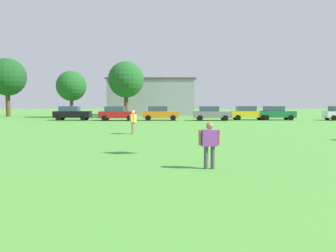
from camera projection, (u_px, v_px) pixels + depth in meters
The scene contains 13 objects.
ground_plane at pixel (152, 130), 29.71m from camera, with size 160.00×160.00×0.00m, color #4C9338.
adult_bystander at pixel (209, 141), 12.46m from camera, with size 0.75×0.33×1.58m.
bystander_near_trees at pixel (133, 120), 25.66m from camera, with size 0.43×0.77×1.66m.
parked_car_black_0 at pixel (71, 113), 44.25m from camera, with size 4.30×2.02×1.68m.
parked_car_red_1 at pixel (117, 113), 43.43m from camera, with size 4.30×2.02×1.68m.
parked_car_orange_2 at pixel (160, 113), 44.03m from camera, with size 4.30×2.02×1.68m.
parked_car_gray_3 at pixel (211, 113), 43.66m from camera, with size 4.30×2.02×1.68m.
parked_car_yellow_4 at pixel (248, 113), 44.78m from camera, with size 4.30×2.02×1.68m.
parked_car_green_5 at pixel (275, 113), 44.72m from camera, with size 4.30×2.02×1.68m.
tree_far_left at pixel (7, 77), 54.25m from camera, with size 5.50×5.50×8.57m.
tree_center at pixel (71, 86), 51.14m from camera, with size 4.15×4.15×6.46m.
tree_far_right at pixel (125, 80), 51.04m from camera, with size 4.97×4.97×7.74m.
house_left at pixel (151, 97), 60.19m from camera, with size 14.03×7.12×5.92m.
Camera 1 is at (1.22, 0.38, 2.29)m, focal length 39.61 mm.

